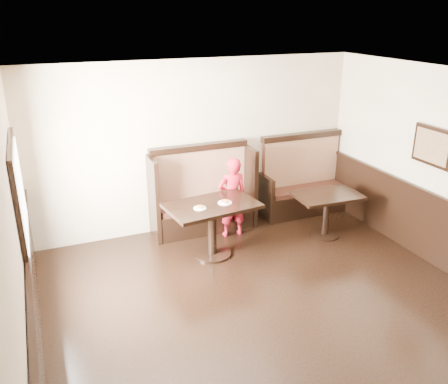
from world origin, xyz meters
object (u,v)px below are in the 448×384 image
child (232,197)px  table_main (212,216)px  table_neighbor (327,205)px  booth_main (202,200)px  booth_neighbor (303,187)px

child → table_main: bearing=45.3°
table_neighbor → booth_main: bearing=153.1°
child → booth_neighbor: bearing=-163.7°
booth_neighbor → booth_main: bearing=179.9°
table_neighbor → child: (-1.41, 0.61, 0.12)m
booth_main → child: size_ratio=1.31×
booth_main → child: bearing=-49.3°
table_main → booth_neighbor: bearing=16.9°
booth_main → table_neighbor: (1.77, -1.03, 0.02)m
booth_neighbor → table_main: booth_neighbor is taller
booth_main → child: (0.36, -0.42, 0.14)m
booth_main → table_neighbor: bearing=-30.0°
booth_main → child: 0.57m
booth_main → child: booth_main is taller
table_main → child: (0.55, 0.52, 0.02)m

